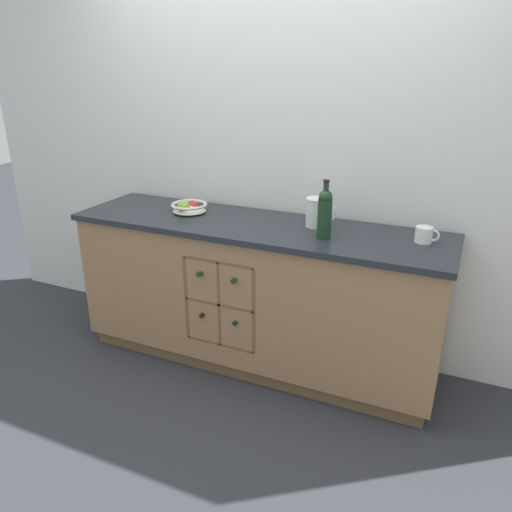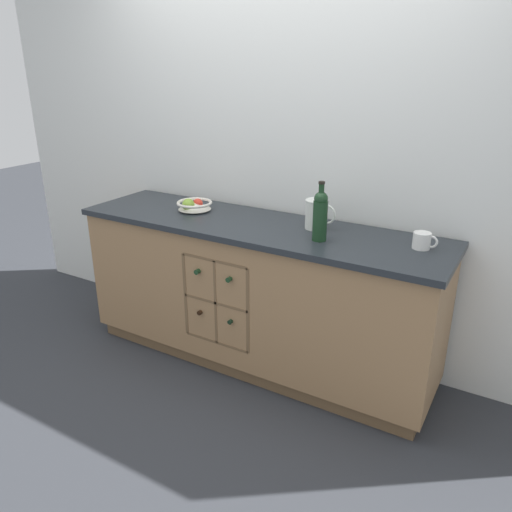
{
  "view_description": "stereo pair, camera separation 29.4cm",
  "coord_description": "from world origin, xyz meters",
  "px_view_note": "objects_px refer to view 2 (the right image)",
  "views": [
    {
      "loc": [
        1.13,
        -2.5,
        1.78
      ],
      "look_at": [
        0.0,
        0.0,
        0.71
      ],
      "focal_mm": 35.0,
      "sensor_mm": 36.0,
      "label": 1
    },
    {
      "loc": [
        1.39,
        -2.37,
        1.78
      ],
      "look_at": [
        0.0,
        0.0,
        0.71
      ],
      "focal_mm": 35.0,
      "sensor_mm": 36.0,
      "label": 2
    }
  ],
  "objects_px": {
    "fruit_bowl": "(194,205)",
    "ceramic_mug": "(422,241)",
    "white_pitcher": "(317,214)",
    "standing_wine_bottle": "(320,214)"
  },
  "relations": [
    {
      "from": "fruit_bowl",
      "to": "ceramic_mug",
      "type": "relative_size",
      "value": 1.81
    },
    {
      "from": "standing_wine_bottle",
      "to": "white_pitcher",
      "type": "bearing_deg",
      "value": 118.78
    },
    {
      "from": "standing_wine_bottle",
      "to": "fruit_bowl",
      "type": "bearing_deg",
      "value": 172.67
    },
    {
      "from": "white_pitcher",
      "to": "standing_wine_bottle",
      "type": "xyz_separation_m",
      "value": [
        0.09,
        -0.17,
        0.05
      ]
    },
    {
      "from": "fruit_bowl",
      "to": "ceramic_mug",
      "type": "distance_m",
      "value": 1.39
    },
    {
      "from": "fruit_bowl",
      "to": "white_pitcher",
      "type": "height_order",
      "value": "white_pitcher"
    },
    {
      "from": "ceramic_mug",
      "to": "fruit_bowl",
      "type": "bearing_deg",
      "value": -178.83
    },
    {
      "from": "white_pitcher",
      "to": "ceramic_mug",
      "type": "bearing_deg",
      "value": -2.72
    },
    {
      "from": "white_pitcher",
      "to": "ceramic_mug",
      "type": "relative_size",
      "value": 1.46
    },
    {
      "from": "white_pitcher",
      "to": "fruit_bowl",
      "type": "bearing_deg",
      "value": -176.01
    }
  ]
}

